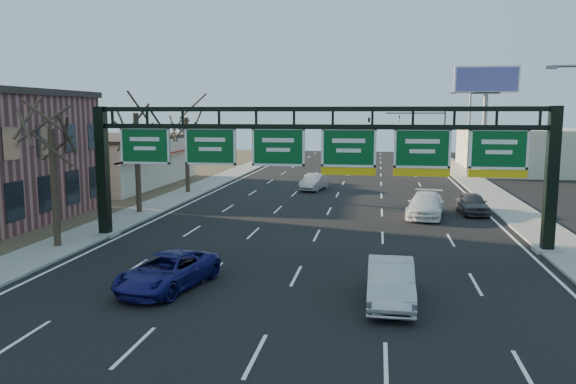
% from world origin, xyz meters
% --- Properties ---
extents(ground, '(160.00, 160.00, 0.00)m').
position_xyz_m(ground, '(0.00, 0.00, 0.00)').
color(ground, black).
rests_on(ground, ground).
extents(sidewalk_left, '(3.00, 120.00, 0.12)m').
position_xyz_m(sidewalk_left, '(-12.80, 20.00, 0.06)').
color(sidewalk_left, gray).
rests_on(sidewalk_left, ground).
extents(sidewalk_right, '(3.00, 120.00, 0.12)m').
position_xyz_m(sidewalk_right, '(12.80, 20.00, 0.06)').
color(sidewalk_right, gray).
rests_on(sidewalk_right, ground).
extents(dirt_strip_left, '(21.00, 120.00, 0.06)m').
position_xyz_m(dirt_strip_left, '(-25.00, 20.00, 0.03)').
color(dirt_strip_left, '#473D2B').
rests_on(dirt_strip_left, ground).
extents(lane_markings, '(21.60, 120.00, 0.01)m').
position_xyz_m(lane_markings, '(0.00, 20.00, 0.01)').
color(lane_markings, white).
rests_on(lane_markings, ground).
extents(sign_gantry, '(24.60, 1.20, 7.20)m').
position_xyz_m(sign_gantry, '(0.16, 8.00, 4.63)').
color(sign_gantry, black).
rests_on(sign_gantry, ground).
extents(cream_strip, '(10.90, 18.40, 4.70)m').
position_xyz_m(cream_strip, '(-21.48, 29.00, 2.36)').
color(cream_strip, beige).
rests_on(cream_strip, ground).
extents(building_right_distant, '(12.00, 20.00, 5.00)m').
position_xyz_m(building_right_distant, '(20.00, 50.00, 2.50)').
color(building_right_distant, beige).
rests_on(building_right_distant, ground).
extents(tree_gantry, '(3.60, 3.60, 8.48)m').
position_xyz_m(tree_gantry, '(-12.80, 5.00, 7.11)').
color(tree_gantry, '#31251B').
rests_on(tree_gantry, sidewalk_left).
extents(tree_mid, '(3.60, 3.60, 9.24)m').
position_xyz_m(tree_mid, '(-12.80, 15.00, 7.85)').
color(tree_mid, '#31251B').
rests_on(tree_mid, sidewalk_left).
extents(tree_far, '(3.60, 3.60, 8.86)m').
position_xyz_m(tree_far, '(-12.80, 25.00, 7.48)').
color(tree_far, '#31251B').
rests_on(tree_far, sidewalk_left).
extents(streetlight_far, '(2.15, 0.22, 9.00)m').
position_xyz_m(streetlight_far, '(12.47, 40.00, 5.08)').
color(streetlight_far, slate).
rests_on(streetlight_far, sidewalk_right).
extents(billboard_right, '(7.00, 0.50, 12.00)m').
position_xyz_m(billboard_right, '(15.00, 44.98, 9.06)').
color(billboard_right, slate).
rests_on(billboard_right, ground).
extents(traffic_signal_mast, '(10.16, 0.54, 7.00)m').
position_xyz_m(traffic_signal_mast, '(5.69, 55.00, 5.50)').
color(traffic_signal_mast, black).
rests_on(traffic_signal_mast, ground).
extents(car_blue_suv, '(3.37, 5.41, 1.39)m').
position_xyz_m(car_blue_suv, '(-4.75, -0.48, 0.70)').
color(car_blue_suv, navy).
rests_on(car_blue_suv, ground).
extents(car_silver_sedan, '(1.64, 4.71, 1.55)m').
position_xyz_m(car_silver_sedan, '(3.88, -0.83, 0.78)').
color(car_silver_sedan, '#A8A7AC').
rests_on(car_silver_sedan, ground).
extents(car_white_wagon, '(3.06, 5.75, 1.59)m').
position_xyz_m(car_white_wagon, '(6.52, 16.83, 0.79)').
color(car_white_wagon, white).
rests_on(car_white_wagon, ground).
extents(car_grey_far, '(2.07, 4.42, 1.46)m').
position_xyz_m(car_grey_far, '(9.73, 18.50, 0.73)').
color(car_grey_far, '#3D3E41').
rests_on(car_grey_far, ground).
extents(car_silver_distant, '(2.40, 4.60, 1.44)m').
position_xyz_m(car_silver_distant, '(-2.27, 28.58, 0.72)').
color(car_silver_distant, '#A3A2A7').
rests_on(car_silver_distant, ground).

